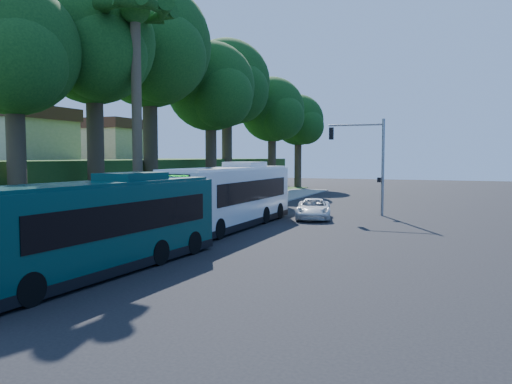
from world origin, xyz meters
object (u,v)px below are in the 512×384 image
at_px(bus_shelter, 138,200).
at_px(white_bus, 232,195).
at_px(teal_bus, 98,225).
at_px(pickup, 313,209).

height_order(bus_shelter, white_bus, white_bus).
relative_size(bus_shelter, teal_bus, 0.26).
bearing_deg(pickup, teal_bus, -113.16).
distance_m(bus_shelter, pickup, 12.24).
bearing_deg(bus_shelter, white_bus, 39.03).
relative_size(bus_shelter, pickup, 0.64).
relative_size(white_bus, pickup, 2.67).
distance_m(white_bus, pickup, 6.95).
xyz_separation_m(bus_shelter, pickup, (7.85, 9.32, -1.12)).
height_order(white_bus, pickup, white_bus).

